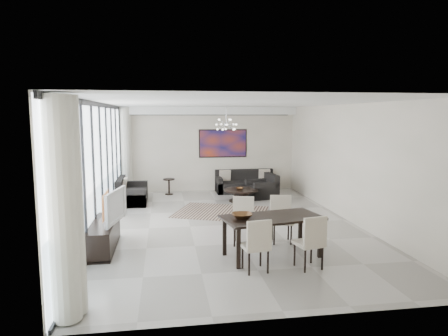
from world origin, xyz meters
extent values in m
cube|color=#A8A39B|center=(0.00, 0.00, 0.01)|extent=(6.00, 9.00, 0.02)
cube|color=white|center=(0.00, 0.00, 2.89)|extent=(6.00, 9.00, 0.02)
cube|color=silver|center=(0.00, 4.49, 1.45)|extent=(6.00, 0.02, 2.90)
cube|color=silver|center=(0.00, -4.49, 1.45)|extent=(6.00, 0.02, 2.90)
cube|color=silver|center=(2.99, 0.00, 1.45)|extent=(0.02, 9.00, 2.90)
cube|color=silver|center=(-2.98, 0.00, 1.45)|extent=(0.01, 8.95, 2.85)
cube|color=black|center=(-2.94, 0.00, 2.85)|extent=(0.04, 8.95, 0.10)
cube|color=black|center=(-2.94, 0.00, 0.03)|extent=(0.04, 8.95, 0.06)
cube|color=black|center=(-2.94, -4.00, 1.45)|extent=(0.04, 0.05, 2.88)
cube|color=black|center=(-2.94, -3.00, 1.45)|extent=(0.04, 0.05, 2.88)
cube|color=black|center=(-2.94, -2.00, 1.45)|extent=(0.04, 0.05, 2.88)
cube|color=black|center=(-2.94, -1.00, 1.45)|extent=(0.04, 0.05, 2.88)
cube|color=black|center=(-2.94, 0.00, 1.45)|extent=(0.04, 0.05, 2.88)
cube|color=black|center=(-2.94, 1.00, 1.45)|extent=(0.04, 0.05, 2.88)
cube|color=black|center=(-2.94, 2.00, 1.45)|extent=(0.04, 0.05, 2.88)
cube|color=black|center=(-2.94, 3.00, 1.45)|extent=(0.04, 0.05, 2.88)
cube|color=black|center=(-2.94, 4.00, 1.45)|extent=(0.04, 0.05, 2.88)
cylinder|color=beige|center=(-2.80, -4.15, 1.45)|extent=(0.36, 0.36, 2.85)
cylinder|color=beige|center=(-2.80, 4.15, 1.45)|extent=(0.36, 0.36, 2.85)
cube|color=white|center=(0.00, 4.30, 2.77)|extent=(5.98, 0.40, 0.26)
cube|color=#A23516|center=(0.50, 4.47, 1.65)|extent=(1.68, 0.04, 0.98)
cylinder|color=silver|center=(0.30, 2.50, 2.62)|extent=(0.02, 0.02, 0.55)
sphere|color=silver|center=(0.30, 2.50, 2.35)|extent=(0.12, 0.12, 0.12)
cube|color=black|center=(-0.02, 1.30, 0.01)|extent=(2.89, 2.59, 0.01)
cylinder|color=black|center=(0.78, 2.60, 0.35)|extent=(1.05, 1.05, 0.04)
cylinder|color=black|center=(0.78, 2.60, 0.16)|extent=(0.46, 0.46, 0.33)
cylinder|color=black|center=(0.78, 2.60, 0.02)|extent=(0.74, 0.74, 0.03)
imported|color=brown|center=(0.72, 2.53, 0.40)|extent=(0.23, 0.23, 0.07)
cube|color=black|center=(1.23, 4.02, 0.19)|extent=(2.05, 0.84, 0.37)
cube|color=black|center=(1.23, 4.36, 0.56)|extent=(2.05, 0.17, 0.37)
cube|color=black|center=(0.29, 4.02, 0.27)|extent=(0.17, 0.84, 0.54)
cube|color=black|center=(2.17, 4.02, 0.27)|extent=(0.17, 0.84, 0.54)
cube|color=black|center=(-2.50, 2.86, 0.19)|extent=(0.85, 1.52, 0.38)
cube|color=black|center=(-2.84, 2.86, 0.57)|extent=(0.17, 1.52, 0.38)
cube|color=black|center=(-2.50, 2.19, 0.27)|extent=(0.85, 0.17, 0.55)
cube|color=black|center=(-2.50, 3.54, 0.27)|extent=(0.85, 0.17, 0.55)
cube|color=black|center=(1.55, 3.05, 0.19)|extent=(0.97, 1.01, 0.38)
cube|color=black|center=(1.89, 3.10, 0.57)|extent=(0.29, 0.91, 0.38)
cube|color=black|center=(1.50, 3.41, 0.27)|extent=(0.86, 0.29, 0.55)
cube|color=black|center=(1.60, 2.69, 0.27)|extent=(0.86, 0.29, 0.55)
cylinder|color=black|center=(-1.39, 3.99, 0.51)|extent=(0.39, 0.39, 0.04)
cylinder|color=black|center=(-1.39, 3.99, 0.25)|extent=(0.06, 0.06, 0.48)
cylinder|color=black|center=(-1.39, 3.99, 0.01)|extent=(0.27, 0.27, 0.03)
cube|color=black|center=(-2.76, -1.34, 0.27)|extent=(0.48, 1.71, 0.53)
imported|color=gray|center=(-2.60, -1.32, 0.85)|extent=(0.38, 1.12, 0.64)
cube|color=black|center=(0.42, -2.23, 0.74)|extent=(1.96, 1.24, 0.04)
cube|color=black|center=(-0.31, -2.73, 0.36)|extent=(0.07, 0.07, 0.72)
cube|color=black|center=(-0.44, -2.04, 0.36)|extent=(0.07, 0.07, 0.72)
cube|color=black|center=(1.28, -2.43, 0.36)|extent=(0.07, 0.07, 0.72)
cube|color=black|center=(1.15, -1.73, 0.36)|extent=(0.07, 0.07, 0.72)
cube|color=beige|center=(-0.05, -2.88, 0.42)|extent=(0.48, 0.48, 0.06)
cube|color=beige|center=(-0.03, -3.06, 0.66)|extent=(0.43, 0.10, 0.52)
cylinder|color=black|center=(-0.24, -2.74, 0.20)|extent=(0.04, 0.04, 0.40)
cylinder|color=black|center=(0.14, -3.02, 0.20)|extent=(0.04, 0.04, 0.40)
cube|color=beige|center=(0.89, -2.88, 0.43)|extent=(0.52, 0.52, 0.06)
cube|color=beige|center=(0.93, -3.07, 0.68)|extent=(0.43, 0.14, 0.53)
cylinder|color=black|center=(0.69, -2.75, 0.20)|extent=(0.04, 0.04, 0.41)
cylinder|color=black|center=(1.09, -3.01, 0.20)|extent=(0.04, 0.04, 0.41)
cube|color=beige|center=(0.03, -1.46, 0.44)|extent=(0.52, 0.52, 0.06)
cube|color=beige|center=(0.07, -1.27, 0.69)|extent=(0.44, 0.14, 0.53)
cylinder|color=black|center=(0.16, -1.66, 0.20)|extent=(0.04, 0.04, 0.41)
cylinder|color=black|center=(-0.10, -1.25, 0.20)|extent=(0.04, 0.04, 0.41)
cube|color=beige|center=(0.84, -1.46, 0.44)|extent=(0.50, 0.50, 0.06)
cube|color=beige|center=(0.87, -1.27, 0.69)|extent=(0.44, 0.11, 0.54)
cylinder|color=black|center=(0.99, -1.65, 0.21)|extent=(0.04, 0.04, 0.41)
cylinder|color=black|center=(0.70, -1.26, 0.21)|extent=(0.04, 0.04, 0.41)
imported|color=brown|center=(-0.16, -2.27, 0.81)|extent=(0.39, 0.39, 0.09)
camera|label=1|loc=(-1.54, -9.21, 2.62)|focal=32.00mm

